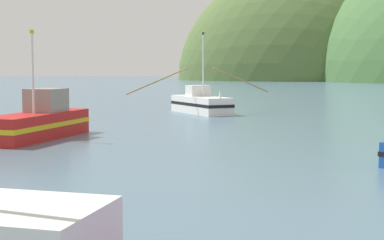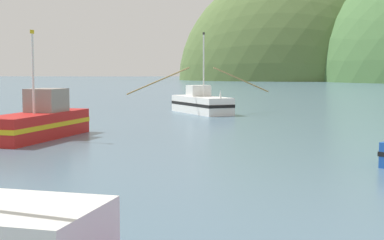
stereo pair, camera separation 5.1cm
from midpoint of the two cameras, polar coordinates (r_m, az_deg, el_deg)
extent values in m
ellipsoid|color=#516B38|center=(207.12, 10.46, 4.01)|extent=(84.96, 67.97, 80.36)
cube|color=white|center=(48.34, 0.88, 1.54)|extent=(5.51, 7.68, 1.43)
cube|color=black|center=(48.34, 0.88, 1.62)|extent=(5.56, 7.76, 0.26)
cone|color=white|center=(45.24, 2.80, 2.64)|extent=(0.27, 0.27, 0.70)
cube|color=silver|center=(48.82, 0.57, 2.97)|extent=(2.20, 2.05, 0.94)
cylinder|color=silver|center=(47.89, 1.10, 5.47)|extent=(0.12, 0.12, 5.19)
cube|color=black|center=(47.98, 1.10, 8.71)|extent=(0.19, 0.33, 0.20)
cylinder|color=#997F4C|center=(50.11, 4.93, 4.04)|extent=(5.00, 2.68, 2.26)
cylinder|color=#997F4C|center=(46.66, -3.46, 3.97)|extent=(5.00, 2.68, 2.26)
cube|color=red|center=(31.64, -15.33, -0.57)|extent=(3.99, 8.11, 1.39)
cube|color=gold|center=(31.63, -15.33, -0.45)|extent=(4.03, 8.19, 0.25)
cube|color=gray|center=(32.36, -14.51, 1.95)|extent=(2.18, 2.35, 1.28)
cylinder|color=silver|center=(31.20, -15.78, 4.48)|extent=(0.12, 0.12, 4.20)
cube|color=gold|center=(31.26, -15.88, 8.55)|extent=(0.11, 0.36, 0.20)
camera|label=1|loc=(0.03, -90.06, -0.01)|focal=52.98mm
camera|label=2|loc=(0.03, 89.94, 0.01)|focal=52.98mm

